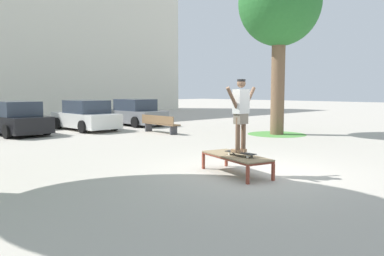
{
  "coord_description": "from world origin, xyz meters",
  "views": [
    {
      "loc": [
        -7.34,
        -5.58,
        1.98
      ],
      "look_at": [
        -0.38,
        1.61,
        1.0
      ],
      "focal_mm": 35.7,
      "sensor_mm": 36.0,
      "label": 1
    }
  ],
  "objects_px": {
    "skateboard": "(240,153)",
    "car_black": "(15,119)",
    "skater": "(241,110)",
    "tree_near_right": "(280,5)",
    "skate_box": "(236,157)",
    "park_bench": "(160,123)",
    "car_grey": "(134,113)",
    "car_white": "(86,116)"
  },
  "relations": [
    {
      "from": "skateboard",
      "to": "car_grey",
      "type": "relative_size",
      "value": 0.19
    },
    {
      "from": "tree_near_right",
      "to": "skater",
      "type": "bearing_deg",
      "value": -151.91
    },
    {
      "from": "skater",
      "to": "skate_box",
      "type": "bearing_deg",
      "value": 74.85
    },
    {
      "from": "skater",
      "to": "tree_near_right",
      "type": "bearing_deg",
      "value": 28.09
    },
    {
      "from": "car_white",
      "to": "car_black",
      "type": "bearing_deg",
      "value": 174.04
    },
    {
      "from": "skateboard",
      "to": "car_black",
      "type": "distance_m",
      "value": 12.37
    },
    {
      "from": "car_black",
      "to": "skater",
      "type": "bearing_deg",
      "value": -86.54
    },
    {
      "from": "tree_near_right",
      "to": "park_bench",
      "type": "distance_m",
      "value": 7.58
    },
    {
      "from": "tree_near_right",
      "to": "car_black",
      "type": "distance_m",
      "value": 12.89
    },
    {
      "from": "skate_box",
      "to": "car_grey",
      "type": "bearing_deg",
      "value": 64.64
    },
    {
      "from": "skate_box",
      "to": "car_grey",
      "type": "xyz_separation_m",
      "value": [
        5.83,
        12.31,
        0.28
      ]
    },
    {
      "from": "skateboard",
      "to": "car_black",
      "type": "relative_size",
      "value": 0.19
    },
    {
      "from": "park_bench",
      "to": "skate_box",
      "type": "bearing_deg",
      "value": -117.91
    },
    {
      "from": "skate_box",
      "to": "skateboard",
      "type": "distance_m",
      "value": 0.21
    },
    {
      "from": "tree_near_right",
      "to": "car_black",
      "type": "xyz_separation_m",
      "value": [
        -8.61,
        8.15,
        -5.06
      ]
    },
    {
      "from": "skate_box",
      "to": "car_white",
      "type": "xyz_separation_m",
      "value": [
        2.52,
        11.84,
        0.28
      ]
    },
    {
      "from": "car_grey",
      "to": "park_bench",
      "type": "distance_m",
      "value": 4.42
    },
    {
      "from": "skater",
      "to": "car_black",
      "type": "xyz_separation_m",
      "value": [
        -0.75,
        12.35,
        -0.84
      ]
    },
    {
      "from": "skateboard",
      "to": "park_bench",
      "type": "bearing_deg",
      "value": 62.33
    },
    {
      "from": "skate_box",
      "to": "skater",
      "type": "xyz_separation_m",
      "value": [
        -0.05,
        -0.17,
        1.12
      ]
    },
    {
      "from": "car_white",
      "to": "park_bench",
      "type": "distance_m",
      "value": 4.1
    },
    {
      "from": "skateboard",
      "to": "car_black",
      "type": "bearing_deg",
      "value": 93.46
    },
    {
      "from": "car_black",
      "to": "car_white",
      "type": "distance_m",
      "value": 3.33
    },
    {
      "from": "skate_box",
      "to": "car_black",
      "type": "distance_m",
      "value": 12.21
    },
    {
      "from": "skater",
      "to": "park_bench",
      "type": "distance_m",
      "value": 9.47
    },
    {
      "from": "skater",
      "to": "tree_near_right",
      "type": "distance_m",
      "value": 9.86
    },
    {
      "from": "car_grey",
      "to": "tree_near_right",
      "type": "bearing_deg",
      "value": -76.53
    },
    {
      "from": "car_black",
      "to": "park_bench",
      "type": "height_order",
      "value": "car_black"
    },
    {
      "from": "skate_box",
      "to": "car_black",
      "type": "bearing_deg",
      "value": 93.72
    },
    {
      "from": "skater",
      "to": "tree_near_right",
      "type": "height_order",
      "value": "tree_near_right"
    },
    {
      "from": "car_black",
      "to": "car_white",
      "type": "xyz_separation_m",
      "value": [
        3.31,
        -0.35,
        0.0
      ]
    },
    {
      "from": "skateboard",
      "to": "car_white",
      "type": "distance_m",
      "value": 12.28
    },
    {
      "from": "skater",
      "to": "car_grey",
      "type": "distance_m",
      "value": 13.82
    },
    {
      "from": "skateboard",
      "to": "skater",
      "type": "height_order",
      "value": "skater"
    },
    {
      "from": "car_white",
      "to": "skater",
      "type": "bearing_deg",
      "value": -102.06
    },
    {
      "from": "tree_near_right",
      "to": "car_black",
      "type": "bearing_deg",
      "value": 136.56
    },
    {
      "from": "skater",
      "to": "car_white",
      "type": "height_order",
      "value": "skater"
    },
    {
      "from": "car_white",
      "to": "skate_box",
      "type": "bearing_deg",
      "value": -102.02
    },
    {
      "from": "skater",
      "to": "tree_near_right",
      "type": "xyz_separation_m",
      "value": [
        7.86,
        4.2,
        4.21
      ]
    },
    {
      "from": "park_bench",
      "to": "car_black",
      "type": "bearing_deg",
      "value": 141.88
    },
    {
      "from": "car_white",
      "to": "car_grey",
      "type": "relative_size",
      "value": 0.99
    },
    {
      "from": "tree_near_right",
      "to": "park_bench",
      "type": "height_order",
      "value": "tree_near_right"
    }
  ]
}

